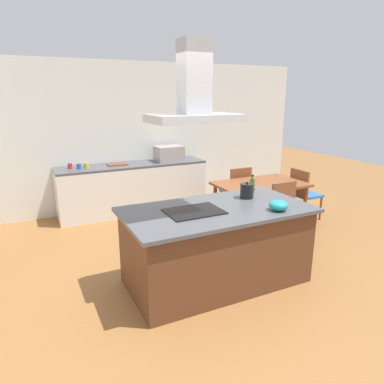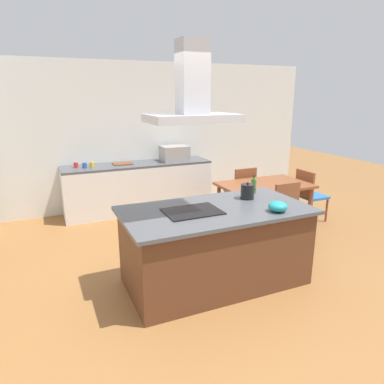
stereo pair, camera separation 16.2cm
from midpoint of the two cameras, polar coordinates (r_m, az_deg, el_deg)
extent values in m
plane|color=#936033|center=(5.49, -4.87, -7.14)|extent=(16.00, 16.00, 0.00)
cube|color=silver|center=(6.77, -10.62, 8.85)|extent=(7.20, 0.10, 2.70)
cube|color=#59331E|center=(4.07, 2.81, -8.94)|extent=(1.99, 1.01, 0.86)
cube|color=#4C4F54|center=(3.90, 2.90, -2.93)|extent=(2.09, 1.11, 0.04)
cube|color=black|center=(3.77, -0.90, -3.17)|extent=(0.60, 0.44, 0.01)
cylinder|color=black|center=(4.28, 7.84, 0.18)|extent=(0.16, 0.16, 0.18)
sphere|color=black|center=(4.26, 7.89, 1.50)|extent=(0.03, 0.03, 0.03)
cone|color=black|center=(4.34, 8.95, 0.45)|extent=(0.06, 0.03, 0.04)
cylinder|color=#47722D|center=(4.54, 8.75, 1.05)|extent=(0.07, 0.07, 0.18)
cylinder|color=#47722D|center=(4.52, 8.81, 2.40)|extent=(0.03, 0.03, 0.04)
cylinder|color=black|center=(4.51, 8.82, 2.70)|extent=(0.03, 0.03, 0.01)
ellipsoid|color=teal|center=(3.90, 12.74, -2.15)|extent=(0.21, 0.21, 0.11)
cube|color=silver|center=(6.57, -10.17, 0.48)|extent=(2.69, 0.62, 0.86)
cube|color=#4C4F54|center=(6.47, -10.36, 4.33)|extent=(2.69, 0.62, 0.04)
cube|color=#9E9993|center=(6.66, -4.48, 6.26)|extent=(0.50, 0.38, 0.28)
cylinder|color=red|center=(6.33, -19.94, 4.00)|extent=(0.08, 0.08, 0.09)
cylinder|color=#2D56B2|center=(6.26, -18.63, 3.99)|extent=(0.08, 0.08, 0.09)
cylinder|color=gold|center=(6.30, -17.53, 4.15)|extent=(0.08, 0.08, 0.09)
cube|color=brown|center=(6.44, -12.80, 4.41)|extent=(0.34, 0.24, 0.02)
cube|color=brown|center=(5.69, 10.29, 1.23)|extent=(1.40, 0.90, 0.04)
cylinder|color=brown|center=(5.17, 6.94, -4.46)|extent=(0.06, 0.06, 0.71)
cylinder|color=brown|center=(5.91, 17.11, -2.47)|extent=(0.06, 0.06, 0.71)
cylinder|color=brown|center=(5.77, 2.95, -2.21)|extent=(0.06, 0.06, 0.71)
cylinder|color=brown|center=(6.44, 12.65, -0.67)|extent=(0.06, 0.06, 0.71)
cube|color=#2D6BB7|center=(6.36, 6.19, 0.14)|extent=(0.42, 0.42, 0.04)
cube|color=brown|center=(6.15, 7.20, 1.87)|extent=(0.42, 0.04, 0.44)
cylinder|color=brown|center=(6.48, 3.94, -1.58)|extent=(0.04, 0.04, 0.41)
cylinder|color=brown|center=(6.66, 6.62, -1.17)|extent=(0.04, 0.04, 0.41)
cylinder|color=brown|center=(6.19, 5.60, -2.46)|extent=(0.04, 0.04, 0.41)
cylinder|color=brown|center=(6.38, 8.36, -2.00)|extent=(0.04, 0.04, 0.41)
cube|color=#2D6BB7|center=(6.39, 17.42, -0.42)|extent=(0.42, 0.42, 0.04)
cube|color=brown|center=(6.21, 16.32, 1.49)|extent=(0.04, 0.42, 0.44)
cylinder|color=brown|center=(6.70, 17.34, -1.70)|extent=(0.04, 0.04, 0.41)
cylinder|color=brown|center=(6.46, 19.51, -2.54)|extent=(0.04, 0.04, 0.41)
cylinder|color=brown|center=(6.47, 15.01, -2.14)|extent=(0.04, 0.04, 0.41)
cylinder|color=brown|center=(6.21, 17.17, -3.04)|extent=(0.04, 0.04, 0.41)
cube|color=#2D6BB7|center=(5.22, 14.99, -3.83)|extent=(0.42, 0.42, 0.04)
cube|color=brown|center=(5.28, 13.83, -0.77)|extent=(0.42, 0.04, 0.44)
cylinder|color=brown|center=(5.29, 17.58, -6.38)|extent=(0.04, 0.04, 0.41)
cylinder|color=brown|center=(5.06, 14.58, -7.16)|extent=(0.04, 0.04, 0.41)
cylinder|color=brown|center=(5.53, 15.03, -5.18)|extent=(0.04, 0.04, 0.41)
cylinder|color=brown|center=(5.31, 12.07, -5.86)|extent=(0.04, 0.04, 0.41)
cube|color=#ADADB2|center=(3.58, -0.97, 11.92)|extent=(0.90, 0.55, 0.08)
cube|color=#ADADB2|center=(3.57, -1.00, 18.17)|extent=(0.28, 0.24, 0.70)
camera|label=1|loc=(0.08, -91.12, -0.31)|focal=32.79mm
camera|label=2|loc=(0.08, 88.88, 0.31)|focal=32.79mm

